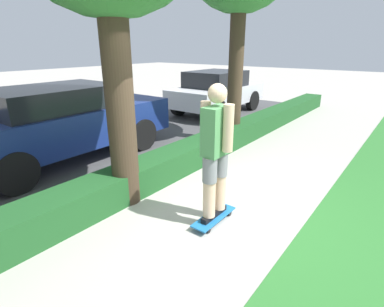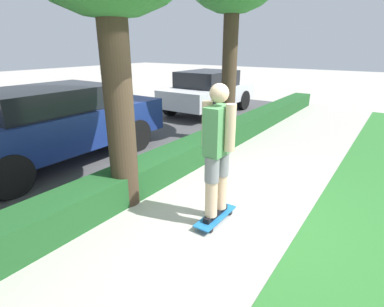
% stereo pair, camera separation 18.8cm
% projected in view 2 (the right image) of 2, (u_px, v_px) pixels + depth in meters
% --- Properties ---
extents(ground_plane, '(60.00, 60.00, 0.00)m').
position_uv_depth(ground_plane, '(231.00, 210.00, 4.49)').
color(ground_plane, '#ADA89E').
extents(street_asphalt, '(18.53, 5.00, 0.01)m').
position_uv_depth(street_asphalt, '(65.00, 155.00, 6.75)').
color(street_asphalt, '#474749').
rests_on(street_asphalt, ground_plane).
extents(hedge_row, '(18.53, 0.60, 0.48)m').
position_uv_depth(hedge_row, '(150.00, 171.00, 5.27)').
color(hedge_row, '#1E5123').
rests_on(hedge_row, ground_plane).
extents(skateboard, '(0.79, 0.24, 0.09)m').
position_uv_depth(skateboard, '(216.00, 217.00, 4.19)').
color(skateboard, '#1E6BAD').
rests_on(skateboard, ground_plane).
extents(skater_person, '(0.52, 0.47, 1.82)m').
position_uv_depth(skater_person, '(218.00, 150.00, 3.85)').
color(skater_person, black).
rests_on(skater_person, skateboard).
extents(parked_car_middle, '(4.58, 1.91, 1.56)m').
position_uv_depth(parked_car_middle, '(55.00, 123.00, 6.13)').
color(parked_car_middle, navy).
rests_on(parked_car_middle, ground_plane).
extents(parked_car_rear, '(3.93, 1.83, 1.49)m').
position_uv_depth(parked_car_rear, '(208.00, 91.00, 10.78)').
color(parked_car_rear, silver).
rests_on(parked_car_rear, ground_plane).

